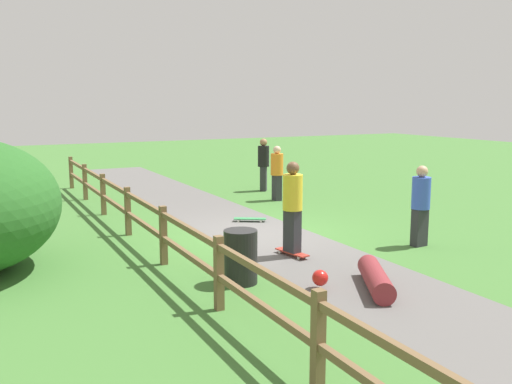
# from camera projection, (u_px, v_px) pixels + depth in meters

# --- Properties ---
(ground_plane) EXTENTS (60.00, 60.00, 0.00)m
(ground_plane) POSITION_uv_depth(u_px,v_px,m) (257.00, 235.00, 12.65)
(ground_plane) COLOR #427533
(asphalt_path) EXTENTS (2.40, 28.00, 0.02)m
(asphalt_path) POSITION_uv_depth(u_px,v_px,m) (257.00, 234.00, 12.65)
(asphalt_path) COLOR #605E5B
(asphalt_path) RESTS_ON ground_plane
(wooden_fence) EXTENTS (0.12, 18.12, 1.10)m
(wooden_fence) POSITION_uv_depth(u_px,v_px,m) (144.00, 216.00, 11.37)
(wooden_fence) COLOR brown
(wooden_fence) RESTS_ON ground_plane
(trash_bin) EXTENTS (0.56, 0.56, 0.90)m
(trash_bin) POSITION_uv_depth(u_px,v_px,m) (241.00, 257.00, 9.21)
(trash_bin) COLOR black
(trash_bin) RESTS_ON ground_plane
(skater_riding) EXTENTS (0.44, 0.82, 1.84)m
(skater_riding) POSITION_uv_depth(u_px,v_px,m) (293.00, 204.00, 10.67)
(skater_riding) COLOR #B23326
(skater_riding) RESTS_ON asphalt_path
(skater_fallen) EXTENTS (1.43, 1.51, 0.36)m
(skater_fallen) POSITION_uv_depth(u_px,v_px,m) (371.00, 278.00, 8.88)
(skater_fallen) COLOR maroon
(skater_fallen) RESTS_ON asphalt_path
(skateboard_loose) EXTENTS (0.79, 0.59, 0.08)m
(skateboard_loose) POSITION_uv_depth(u_px,v_px,m) (250.00, 219.00, 13.91)
(skateboard_loose) COLOR #338C4C
(skateboard_loose) RESTS_ON asphalt_path
(bystander_blue) EXTENTS (0.41, 0.41, 1.69)m
(bystander_blue) POSITION_uv_depth(u_px,v_px,m) (421.00, 202.00, 11.51)
(bystander_blue) COLOR #2D2D33
(bystander_blue) RESTS_ON ground_plane
(bystander_black) EXTENTS (0.53, 0.53, 1.76)m
(bystander_black) POSITION_uv_depth(u_px,v_px,m) (263.00, 162.00, 18.67)
(bystander_black) COLOR #2D2D33
(bystander_black) RESTS_ON ground_plane
(bystander_orange) EXTENTS (0.40, 0.40, 1.66)m
(bystander_orange) POSITION_uv_depth(u_px,v_px,m) (277.00, 171.00, 16.87)
(bystander_orange) COLOR #2D2D33
(bystander_orange) RESTS_ON ground_plane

